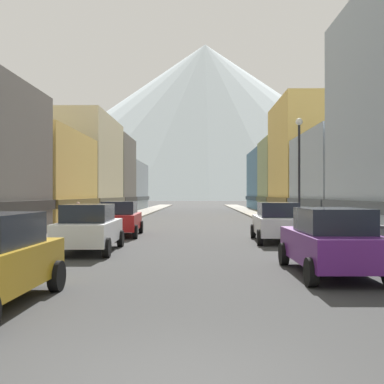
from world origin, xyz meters
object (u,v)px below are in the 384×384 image
car_right_0 (331,241)px  streetlamp_right (299,158)px  car_left_1 (89,228)px  pedestrian_0 (78,218)px  car_right_1 (277,222)px  car_left_2 (120,218)px

car_right_0 → streetlamp_right: streetlamp_right is taller
streetlamp_right → car_left_1: bearing=-145.0°
car_left_1 → pedestrian_0: size_ratio=2.81×
car_right_1 → streetlamp_right: size_ratio=0.76×
car_left_2 → streetlamp_right: bearing=-1.9°
car_left_2 → pedestrian_0: 2.64m
car_left_1 → pedestrian_0: bearing=107.7°
car_right_0 → pedestrian_0: size_ratio=2.79×
car_right_0 → pedestrian_0: bearing=128.8°
car_left_2 → streetlamp_right: (9.15, -0.30, 3.09)m
car_left_1 → streetlamp_right: (9.15, 6.41, 3.09)m
car_left_1 → car_left_2: same height
car_right_1 → streetlamp_right: streetlamp_right is taller
car_right_0 → pedestrian_0: (-10.05, 12.48, -0.02)m
car_left_2 → car_right_0: same height
car_left_2 → car_right_1: same height
car_right_1 → pedestrian_0: (-10.05, 3.86, -0.02)m
car_right_0 → streetlamp_right: size_ratio=0.75×
car_right_0 → car_right_1: same height
car_left_2 → streetlamp_right: size_ratio=0.76×
car_left_2 → car_right_1: (7.60, -2.88, 0.00)m
car_right_0 → car_right_1: 8.63m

